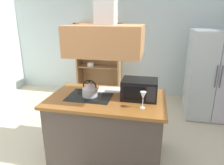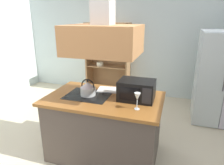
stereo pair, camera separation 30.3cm
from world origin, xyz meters
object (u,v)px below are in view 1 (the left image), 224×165
(microwave, at_px, (139,89))
(kettle, at_px, (90,89))
(cutting_board, at_px, (110,90))
(refrigerator, at_px, (212,75))
(wine_glass_on_counter, at_px, (143,96))
(dish_cabinet, at_px, (99,63))

(microwave, bearing_deg, kettle, -174.29)
(cutting_board, bearing_deg, refrigerator, 38.01)
(cutting_board, distance_m, microwave, 0.51)
(cutting_board, relative_size, wine_glass_on_counter, 1.65)
(wine_glass_on_counter, bearing_deg, kettle, 162.87)
(refrigerator, bearing_deg, dish_cabinet, 162.17)
(wine_glass_on_counter, bearing_deg, cutting_board, 135.68)
(dish_cabinet, bearing_deg, refrigerator, -17.83)
(refrigerator, bearing_deg, microwave, -129.47)
(kettle, distance_m, cutting_board, 0.36)
(microwave, bearing_deg, wine_glass_on_counter, -77.38)
(refrigerator, height_order, cutting_board, refrigerator)
(refrigerator, xyz_separation_m, dish_cabinet, (-2.49, 0.80, -0.06))
(microwave, bearing_deg, cutting_board, 155.08)
(refrigerator, relative_size, dish_cabinet, 0.95)
(refrigerator, distance_m, dish_cabinet, 2.62)
(dish_cabinet, height_order, wine_glass_on_counter, dish_cabinet)
(kettle, distance_m, wine_glass_on_counter, 0.77)
(kettle, bearing_deg, cutting_board, 51.17)
(kettle, height_order, cutting_board, kettle)
(kettle, bearing_deg, wine_glass_on_counter, -17.13)
(cutting_board, xyz_separation_m, microwave, (0.45, -0.21, 0.12))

